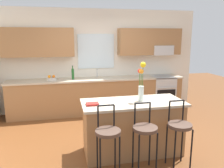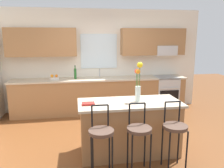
{
  "view_description": "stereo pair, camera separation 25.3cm",
  "coord_description": "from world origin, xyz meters",
  "px_view_note": "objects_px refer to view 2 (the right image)",
  "views": [
    {
      "loc": [
        -0.88,
        -4.04,
        1.99
      ],
      "look_at": [
        0.12,
        0.55,
        1.0
      ],
      "focal_mm": 36.25,
      "sensor_mm": 36.0,
      "label": 1
    },
    {
      "loc": [
        -0.63,
        -4.08,
        1.99
      ],
      "look_at": [
        0.12,
        0.55,
        1.0
      ],
      "focal_mm": 36.25,
      "sensor_mm": 36.0,
      "label": 2
    }
  ],
  "objects_px": {
    "bar_stool_middle": "(139,132)",
    "fruit_bowl_oranges": "(54,78)",
    "kitchen_island": "(129,127)",
    "flower_vase": "(138,83)",
    "bottle_olive_oil": "(75,73)",
    "bar_stool_near": "(101,135)",
    "bar_stool_far": "(175,130)",
    "oven_range": "(165,93)",
    "cookbook": "(88,104)"
  },
  "relations": [
    {
      "from": "fruit_bowl_oranges",
      "to": "flower_vase",
      "type": "bearing_deg",
      "value": -55.33
    },
    {
      "from": "cookbook",
      "to": "kitchen_island",
      "type": "bearing_deg",
      "value": 4.26
    },
    {
      "from": "kitchen_island",
      "to": "fruit_bowl_oranges",
      "type": "distance_m",
      "value": 2.7
    },
    {
      "from": "flower_vase",
      "to": "bar_stool_near",
      "type": "bearing_deg",
      "value": -139.35
    },
    {
      "from": "kitchen_island",
      "to": "bar_stool_far",
      "type": "height_order",
      "value": "bar_stool_far"
    },
    {
      "from": "bar_stool_middle",
      "to": "bar_stool_far",
      "type": "bearing_deg",
      "value": 0.0
    },
    {
      "from": "oven_range",
      "to": "fruit_bowl_oranges",
      "type": "distance_m",
      "value": 3.01
    },
    {
      "from": "cookbook",
      "to": "bottle_olive_oil",
      "type": "distance_m",
      "value": 2.31
    },
    {
      "from": "kitchen_island",
      "to": "bottle_olive_oil",
      "type": "relative_size",
      "value": 4.91
    },
    {
      "from": "bar_stool_far",
      "to": "cookbook",
      "type": "distance_m",
      "value": 1.39
    },
    {
      "from": "bar_stool_far",
      "to": "flower_vase",
      "type": "bearing_deg",
      "value": 124.91
    },
    {
      "from": "cookbook",
      "to": "flower_vase",
      "type": "bearing_deg",
      "value": 3.66
    },
    {
      "from": "bar_stool_far",
      "to": "cookbook",
      "type": "relative_size",
      "value": 5.21
    },
    {
      "from": "kitchen_island",
      "to": "flower_vase",
      "type": "bearing_deg",
      "value": 0.67
    },
    {
      "from": "flower_vase",
      "to": "cookbook",
      "type": "relative_size",
      "value": 3.32
    },
    {
      "from": "cookbook",
      "to": "fruit_bowl_oranges",
      "type": "xyz_separation_m",
      "value": [
        -0.72,
        2.3,
        0.03
      ]
    },
    {
      "from": "kitchen_island",
      "to": "bar_stool_far",
      "type": "distance_m",
      "value": 0.82
    },
    {
      "from": "kitchen_island",
      "to": "bar_stool_far",
      "type": "bearing_deg",
      "value": -46.96
    },
    {
      "from": "kitchen_island",
      "to": "cookbook",
      "type": "relative_size",
      "value": 8.6
    },
    {
      "from": "flower_vase",
      "to": "bottle_olive_oil",
      "type": "bearing_deg",
      "value": 114.53
    },
    {
      "from": "oven_range",
      "to": "kitchen_island",
      "type": "xyz_separation_m",
      "value": [
        -1.55,
        -2.22,
        0.0
      ]
    },
    {
      "from": "kitchen_island",
      "to": "bottle_olive_oil",
      "type": "bearing_deg",
      "value": 111.54
    },
    {
      "from": "flower_vase",
      "to": "cookbook",
      "type": "distance_m",
      "value": 0.89
    },
    {
      "from": "kitchen_island",
      "to": "flower_vase",
      "type": "height_order",
      "value": "flower_vase"
    },
    {
      "from": "bar_stool_middle",
      "to": "bar_stool_far",
      "type": "distance_m",
      "value": 0.55
    },
    {
      "from": "bar_stool_near",
      "to": "bar_stool_middle",
      "type": "bearing_deg",
      "value": 0.0
    },
    {
      "from": "bar_stool_middle",
      "to": "cookbook",
      "type": "bearing_deg",
      "value": 142.2
    },
    {
      "from": "bar_stool_near",
      "to": "fruit_bowl_oranges",
      "type": "bearing_deg",
      "value": 106.98
    },
    {
      "from": "bar_stool_near",
      "to": "cookbook",
      "type": "relative_size",
      "value": 5.21
    },
    {
      "from": "bar_stool_middle",
      "to": "bottle_olive_oil",
      "type": "relative_size",
      "value": 2.97
    },
    {
      "from": "bar_stool_far",
      "to": "bar_stool_near",
      "type": "bearing_deg",
      "value": 180.0
    },
    {
      "from": "kitchen_island",
      "to": "bar_stool_near",
      "type": "distance_m",
      "value": 0.82
    },
    {
      "from": "bar_stool_far",
      "to": "flower_vase",
      "type": "height_order",
      "value": "flower_vase"
    },
    {
      "from": "bar_stool_near",
      "to": "bottle_olive_oil",
      "type": "relative_size",
      "value": 2.97
    },
    {
      "from": "bottle_olive_oil",
      "to": "oven_range",
      "type": "bearing_deg",
      "value": -0.58
    },
    {
      "from": "bar_stool_far",
      "to": "cookbook",
      "type": "xyz_separation_m",
      "value": [
        -1.24,
        0.54,
        0.3
      ]
    },
    {
      "from": "oven_range",
      "to": "bottle_olive_oil",
      "type": "height_order",
      "value": "bottle_olive_oil"
    },
    {
      "from": "cookbook",
      "to": "fruit_bowl_oranges",
      "type": "relative_size",
      "value": 0.83
    },
    {
      "from": "oven_range",
      "to": "bar_stool_far",
      "type": "xyz_separation_m",
      "value": [
        -1.0,
        -2.81,
        0.18
      ]
    },
    {
      "from": "flower_vase",
      "to": "fruit_bowl_oranges",
      "type": "height_order",
      "value": "flower_vase"
    },
    {
      "from": "cookbook",
      "to": "bar_stool_far",
      "type": "bearing_deg",
      "value": -23.39
    },
    {
      "from": "oven_range",
      "to": "fruit_bowl_oranges",
      "type": "bearing_deg",
      "value": 179.52
    },
    {
      "from": "cookbook",
      "to": "bottle_olive_oil",
      "type": "relative_size",
      "value": 0.57
    },
    {
      "from": "bar_stool_middle",
      "to": "cookbook",
      "type": "distance_m",
      "value": 0.93
    },
    {
      "from": "bar_stool_far",
      "to": "bottle_olive_oil",
      "type": "relative_size",
      "value": 2.97
    },
    {
      "from": "bar_stool_middle",
      "to": "fruit_bowl_oranges",
      "type": "relative_size",
      "value": 4.34
    },
    {
      "from": "cookbook",
      "to": "oven_range",
      "type": "bearing_deg",
      "value": 45.43
    },
    {
      "from": "bar_stool_near",
      "to": "bar_stool_far",
      "type": "distance_m",
      "value": 1.1
    },
    {
      "from": "bar_stool_near",
      "to": "bar_stool_far",
      "type": "height_order",
      "value": "same"
    },
    {
      "from": "flower_vase",
      "to": "fruit_bowl_oranges",
      "type": "distance_m",
      "value": 2.75
    }
  ]
}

